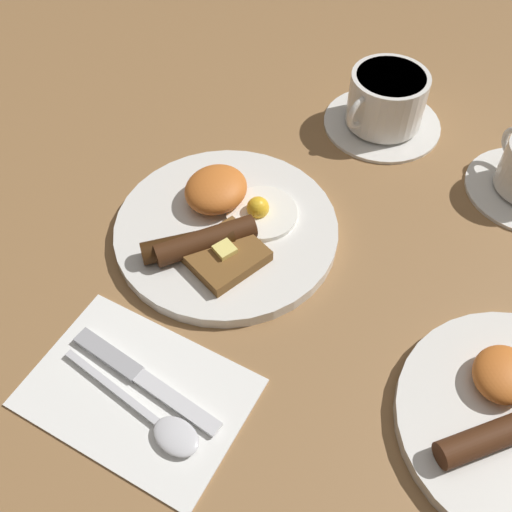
{
  "coord_description": "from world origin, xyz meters",
  "views": [
    {
      "loc": [
        0.36,
        0.27,
        0.52
      ],
      "look_at": [
        0.03,
        0.06,
        0.03
      ],
      "focal_mm": 42.0,
      "sensor_mm": 36.0,
      "label": 1
    }
  ],
  "objects": [
    {
      "name": "knife",
      "position": [
        0.19,
        0.03,
        0.01
      ],
      "size": [
        0.02,
        0.17,
        0.01
      ],
      "rotation": [
        0.0,
        0.0,
        1.52
      ],
      "color": "silver",
      "rests_on": "napkin"
    },
    {
      "name": "teacup_near",
      "position": [
        -0.27,
        0.07,
        0.04
      ],
      "size": [
        0.16,
        0.16,
        0.08
      ],
      "color": "silver",
      "rests_on": "ground_plane"
    },
    {
      "name": "spoon",
      "position": [
        0.22,
        0.08,
        0.01
      ],
      "size": [
        0.04,
        0.16,
        0.01
      ],
      "rotation": [
        0.0,
        0.0,
        1.49
      ],
      "color": "silver",
      "rests_on": "napkin"
    },
    {
      "name": "napkin",
      "position": [
        0.21,
        0.04,
        0.0
      ],
      "size": [
        0.15,
        0.21,
        0.01
      ],
      "primitive_type": "cube",
      "rotation": [
        0.0,
        0.0,
        0.06
      ],
      "color": "white",
      "rests_on": "ground_plane"
    },
    {
      "name": "breakfast_plate_near",
      "position": [
        0.0,
        -0.0,
        0.01
      ],
      "size": [
        0.25,
        0.25,
        0.05
      ],
      "color": "silver",
      "rests_on": "ground_plane"
    },
    {
      "name": "ground_plane",
      "position": [
        0.0,
        0.0,
        0.0
      ],
      "size": [
        3.0,
        3.0,
        0.0
      ],
      "primitive_type": "plane",
      "color": "olive"
    }
  ]
}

